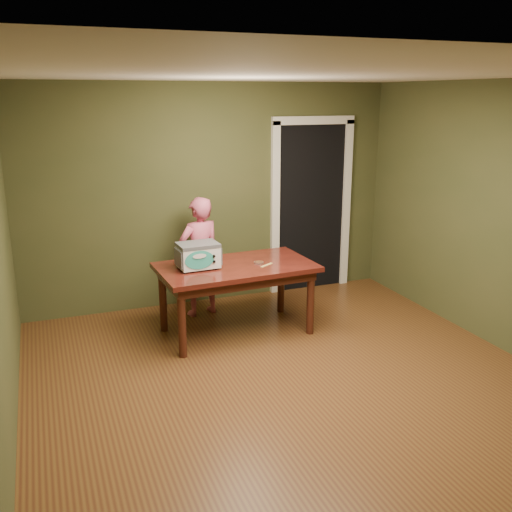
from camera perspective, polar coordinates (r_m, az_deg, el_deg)
The scene contains 8 objects.
floor at distance 5.02m, azimuth 4.44°, elevation -13.44°, with size 5.00×5.00×0.00m, color brown.
room_shell at distance 4.44m, azimuth 4.91°, elevation 6.14°, with size 4.52×5.02×2.61m.
doorway at distance 7.58m, azimuth 4.51°, elevation 5.18°, with size 1.10×0.66×2.25m.
dining_table at distance 5.94m, azimuth -2.02°, elevation -1.81°, with size 1.64×0.98×0.75m.
toy_oven at distance 5.78m, azimuth -5.81°, elevation 0.13°, with size 0.44×0.31×0.26m.
baking_pan at distance 5.95m, azimuth 0.27°, elevation -0.66°, with size 0.10×0.10×0.02m.
spatula at distance 5.89m, azimuth 1.07°, elevation -0.92°, with size 0.18×0.03×0.01m, color #D8B55D.
child at distance 6.47m, azimuth -5.64°, elevation -0.08°, with size 0.50×0.33×1.37m, color #C95373.
Camera 1 is at (-1.92, -3.94, 2.45)m, focal length 40.00 mm.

